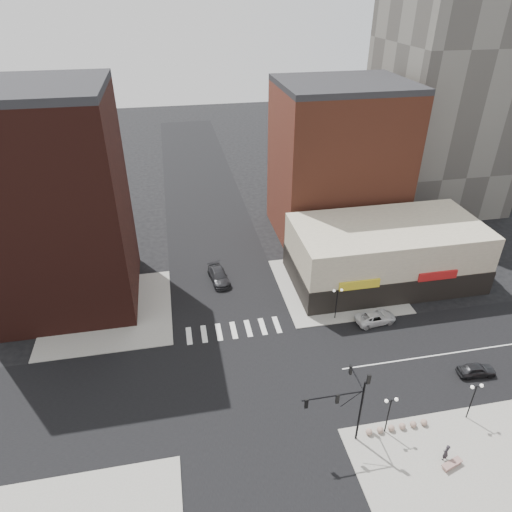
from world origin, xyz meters
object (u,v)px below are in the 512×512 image
object	(u,v)px
traffic_signal	(349,398)
street_lamp_se_a	(390,407)
pedestrian	(446,452)
stone_bench	(452,464)
street_lamp_ne	(337,296)
dark_sedan_east	(476,370)
street_lamp_se_b	(475,393)
dark_sedan_north	(219,276)
white_suv	(376,318)

from	to	relation	value
traffic_signal	street_lamp_se_a	world-z (taller)	traffic_signal
pedestrian	stone_bench	distance (m)	0.99
stone_bench	street_lamp_ne	bearing A→B (deg)	81.85
dark_sedan_east	street_lamp_ne	bearing A→B (deg)	48.97
street_lamp_se_a	street_lamp_se_b	world-z (taller)	same
traffic_signal	street_lamp_se_a	distance (m)	4.12
street_lamp_ne	dark_sedan_north	xyz separation A→B (m)	(-12.52, 10.52, -2.51)
street_lamp_se_b	street_lamp_se_a	bearing A→B (deg)	180.00
dark_sedan_east	white_suv	bearing A→B (deg)	38.65
street_lamp_ne	street_lamp_se_a	bearing A→B (deg)	-93.58
pedestrian	street_lamp_se_a	bearing A→B (deg)	-66.66
dark_sedan_north	stone_bench	xyz separation A→B (m)	(15.46, -30.74, -0.43)
pedestrian	dark_sedan_north	bearing A→B (deg)	-86.18
dark_sedan_east	pedestrian	xyz separation A→B (m)	(-8.35, -8.24, 0.34)
dark_sedan_east	dark_sedan_north	world-z (taller)	dark_sedan_north
street_lamp_ne	stone_bench	xyz separation A→B (m)	(2.94, -20.22, -2.94)
traffic_signal	street_lamp_se_b	distance (m)	11.88
street_lamp_ne	dark_sedan_east	size ratio (longest dim) A/B	1.09
street_lamp_se_a	white_suv	world-z (taller)	street_lamp_se_a
street_lamp_se_b	dark_sedan_east	bearing A→B (deg)	49.51
street_lamp_ne	dark_sedan_east	distance (m)	15.99
white_suv	dark_sedan_east	size ratio (longest dim) A/B	1.26
street_lamp_ne	white_suv	distance (m)	5.36
dark_sedan_north	pedestrian	bearing A→B (deg)	-70.87
stone_bench	white_suv	bearing A→B (deg)	69.04
dark_sedan_north	stone_bench	bearing A→B (deg)	-71.02
pedestrian	traffic_signal	bearing A→B (deg)	-49.34
traffic_signal	dark_sedan_east	bearing A→B (deg)	16.09
street_lamp_se_b	white_suv	size ratio (longest dim) A/B	0.87
street_lamp_se_a	street_lamp_ne	bearing A→B (deg)	86.42
traffic_signal	stone_bench	bearing A→B (deg)	-29.67
traffic_signal	stone_bench	size ratio (longest dim) A/B	3.97
traffic_signal	pedestrian	size ratio (longest dim) A/B	4.46
dark_sedan_east	street_lamp_se_b	bearing A→B (deg)	144.10
street_lamp_se_a	dark_sedan_east	distance (m)	13.19
street_lamp_se_a	pedestrian	bearing A→B (deg)	-43.63
dark_sedan_east	stone_bench	distance (m)	12.07
dark_sedan_north	traffic_signal	bearing A→B (deg)	-81.32
street_lamp_ne	pedestrian	bearing A→B (deg)	-82.17
traffic_signal	stone_bench	distance (m)	10.00
pedestrian	white_suv	bearing A→B (deg)	-118.55
street_lamp_se_b	white_suv	bearing A→B (deg)	100.07
traffic_signal	dark_sedan_north	size ratio (longest dim) A/B	1.44
white_suv	dark_sedan_north	world-z (taller)	dark_sedan_north
street_lamp_se_a	white_suv	size ratio (longest dim) A/B	0.87
pedestrian	stone_bench	xyz separation A→B (m)	(0.26, -0.71, -0.64)
traffic_signal	street_lamp_se_b	xyz separation A→B (m)	(11.76, -0.17, -1.67)
street_lamp_ne	dark_sedan_north	distance (m)	16.55
dark_sedan_north	street_lamp_se_a	bearing A→B (deg)	-74.24
street_lamp_ne	stone_bench	distance (m)	20.64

